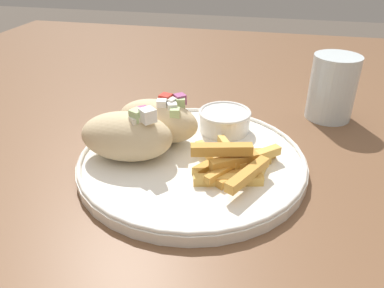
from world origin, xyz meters
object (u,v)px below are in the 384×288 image
at_px(pita_sandwich_far, 158,120).
at_px(sauce_ramekin, 225,119).
at_px(plate, 192,160).
at_px(pita_sandwich_near, 127,136).
at_px(fries_pile, 235,163).
at_px(water_glass, 332,90).

bearing_deg(pita_sandwich_far, sauce_ramekin, 38.75).
relative_size(plate, pita_sandwich_near, 2.43).
relative_size(fries_pile, water_glass, 1.22).
bearing_deg(pita_sandwich_near, pita_sandwich_far, 62.09).
bearing_deg(pita_sandwich_far, water_glass, 42.20).
xyz_separation_m(pita_sandwich_near, water_glass, (0.27, 0.22, 0.00)).
relative_size(sauce_ramekin, water_glass, 0.73).
height_order(pita_sandwich_near, water_glass, water_glass).
xyz_separation_m(plate, water_glass, (0.19, 0.20, 0.04)).
height_order(fries_pile, sauce_ramekin, fries_pile).
bearing_deg(water_glass, pita_sandwich_near, -141.26).
xyz_separation_m(pita_sandwich_near, fries_pile, (0.14, -0.00, -0.02)).
xyz_separation_m(pita_sandwich_far, sauce_ramekin, (0.09, 0.05, -0.01)).
relative_size(plate, water_glass, 2.84).
distance_m(pita_sandwich_far, sauce_ramekin, 0.10).
distance_m(plate, water_glass, 0.28).
distance_m(pita_sandwich_far, water_glass, 0.30).
height_order(sauce_ramekin, water_glass, water_glass).
height_order(pita_sandwich_near, pita_sandwich_far, pita_sandwich_near).
relative_size(pita_sandwich_near, pita_sandwich_far, 0.98).
xyz_separation_m(plate, fries_pile, (0.06, -0.02, 0.02)).
bearing_deg(pita_sandwich_far, pita_sandwich_near, -106.48).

